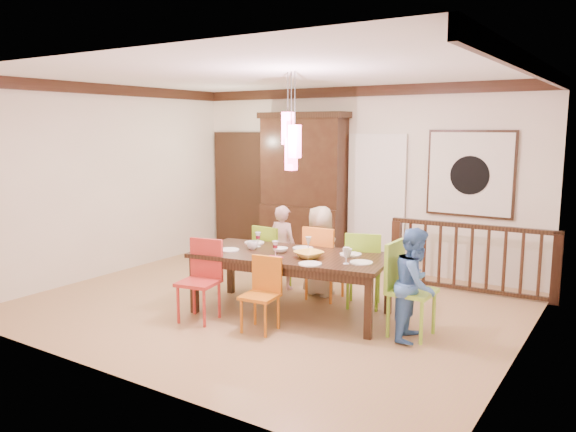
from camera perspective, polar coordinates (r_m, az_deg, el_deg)
The scene contains 37 objects.
floor at distance 7.32m, azimuth -1.77°, elevation -9.00°, with size 6.00×6.00×0.00m, color tan.
ceiling at distance 6.99m, azimuth -1.89°, elevation 14.23°, with size 6.00×6.00×0.00m, color white.
wall_back at distance 9.17m, azimuth 7.09°, elevation 3.86°, with size 6.00×6.00×0.00m, color beige.
wall_left at distance 9.05m, azimuth -17.70°, elevation 3.44°, with size 5.00×5.00×0.00m, color beige.
wall_right at distance 5.87m, azimuth 23.07°, elevation 0.31°, with size 5.00×5.00×0.00m, color beige.
crown_molding at distance 6.98m, azimuth -1.89°, elevation 13.58°, with size 6.00×5.00×0.16m, color black, non-canonical shape.
panel_door at distance 10.43m, azimuth -5.04°, elevation 2.31°, with size 1.04×0.07×2.24m, color black.
white_doorway at distance 9.04m, azimuth 8.95°, elevation 1.20°, with size 0.97×0.05×2.22m, color silver.
painting at distance 8.50m, azimuth 18.02°, elevation 4.10°, with size 1.25×0.06×1.25m.
pendant_cluster at distance 6.64m, azimuth 0.33°, elevation 7.66°, with size 0.27×0.21×1.14m.
dining_table at distance 6.83m, azimuth 0.32°, elevation -4.43°, with size 2.50×1.44×0.75m.
chair_far_left at distance 7.82m, azimuth -1.51°, elevation -3.78°, with size 0.44×0.44×0.93m.
chair_far_mid at distance 7.46m, azimuth 3.77°, elevation -4.17°, with size 0.46×0.46×0.99m.
chair_far_right at distance 7.19m, azimuth 7.72°, elevation -4.79°, with size 0.56×0.56×0.98m.
chair_near_left at distance 6.68m, azimuth -9.10°, elevation -6.01°, with size 0.50×0.50×0.95m.
chair_near_mid at distance 6.29m, azimuth -2.89°, elevation -7.52°, with size 0.41×0.41×0.83m.
chair_end_right at distance 6.26m, azimuth 12.50°, elevation -6.70°, with size 0.48×0.48×1.03m.
china_hutch at distance 9.44m, azimuth 1.55°, elevation 2.89°, with size 1.59×0.46×2.51m.
balustrade at distance 8.12m, azimuth 18.11°, elevation -3.98°, with size 2.26×0.21×0.96m.
person_far_left at distance 7.91m, azimuth -0.53°, elevation -3.17°, with size 0.43×0.28×1.19m, color #DBA6AD.
person_far_mid at distance 7.60m, azimuth 3.27°, elevation -3.56°, with size 0.60×0.39×1.22m, color #BFAC90.
person_end_right at distance 6.18m, azimuth 12.81°, elevation -6.76°, with size 0.59×0.46×1.22m, color #4577C2.
serving_bowl at distance 6.58m, azimuth 2.12°, elevation -3.94°, with size 0.32×0.32×0.08m, color gold.
small_bowl at distance 6.87m, azimuth -0.77°, elevation -3.47°, with size 0.18×0.18×0.06m, color white.
cup_left at distance 7.03m, azimuth -3.62°, elevation -2.98°, with size 0.14×0.14×0.11m, color silver.
cup_right at distance 6.64m, azimuth 6.05°, elevation -3.76°, with size 0.11×0.11×0.10m, color silver.
plate_far_left at distance 7.42m, azimuth -3.44°, elevation -2.71°, with size 0.26×0.26×0.01m, color white.
plate_far_mid at distance 7.07m, azimuth 1.53°, elevation -3.29°, with size 0.26×0.26×0.01m, color white.
plate_far_right at distance 6.78m, azimuth 6.38°, elevation -3.88°, with size 0.26×0.26×0.01m, color white.
plate_near_left at distance 7.01m, azimuth -6.04°, elevation -3.45°, with size 0.26×0.26×0.01m, color white.
plate_near_mid at distance 6.28m, azimuth 2.26°, elevation -4.88°, with size 0.26×0.26×0.01m, color white.
plate_end_right at distance 6.38m, azimuth 7.45°, elevation -4.71°, with size 0.26×0.26×0.01m, color white.
wine_glass_a at distance 7.18m, azimuth -3.07°, elevation -2.39°, with size 0.08×0.08×0.19m, color #590C19, non-canonical shape.
wine_glass_b at distance 6.87m, azimuth 2.09°, elevation -2.90°, with size 0.08×0.08×0.19m, color silver, non-canonical shape.
wine_glass_c at distance 6.62m, azimuth -1.29°, elevation -3.37°, with size 0.08×0.08×0.19m, color #590C19, non-canonical shape.
wine_glass_d at distance 6.31m, azimuth 5.94°, elevation -4.03°, with size 0.08×0.08×0.19m, color silver, non-canonical shape.
napkin at distance 6.56m, azimuth -1.47°, elevation -4.26°, with size 0.18×0.14×0.01m, color #D83359.
Camera 1 is at (3.96, -5.73, 2.27)m, focal length 35.00 mm.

